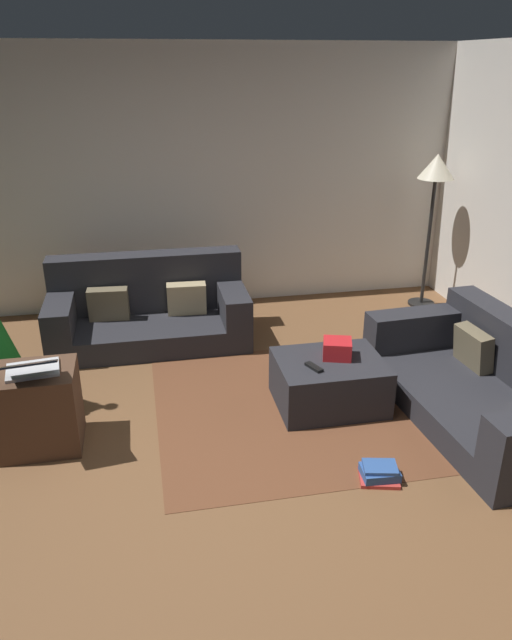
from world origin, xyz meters
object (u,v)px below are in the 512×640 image
corner_lamp (436,178)px  ottoman (329,382)px  side_table (39,408)px  gift_box (337,349)px  laptop (32,368)px  couch_left (149,310)px  tv_remote (314,367)px  book_stack (379,473)px  couch_right (492,384)px

corner_lamp → ottoman: bearing=-132.1°
side_table → gift_box: bearing=4.7°
gift_box → laptop: laptop is taller
ottoman → couch_left: bearing=131.2°
tv_remote → ottoman: bearing=10.3°
ottoman → side_table: (-2.07, -0.13, 0.10)m
couch_left → ottoman: couch_left is taller
ottoman → side_table: bearing=-176.4°
side_table → book_stack: 2.27m
laptop → couch_right: bearing=-3.0°
laptop → book_stack: 2.30m
book_stack → corner_lamp: 3.39m
couch_left → laptop: 1.87m
couch_right → book_stack: size_ratio=6.78×
tv_remote → couch_right: bearing=-34.1°
couch_right → book_stack: couch_right is taller
gift_box → laptop: 2.14m
ottoman → corner_lamp: bearing=47.9°
tv_remote → corner_lamp: bearing=24.2°
tv_remote → laptop: 1.92m
ottoman → tv_remote: tv_remote is taller
side_table → corner_lamp: bearing=27.5°
ottoman → corner_lamp: corner_lamp is taller
couch_right → gift_box: couch_right is taller
gift_box → book_stack: size_ratio=0.73×
gift_box → tv_remote: bearing=-146.4°
ottoman → tv_remote: 0.27m
couch_left → side_table: (-0.78, -1.61, -0.01)m
ottoman → gift_box: gift_box is taller
tv_remote → corner_lamp: size_ratio=0.10×
ottoman → laptop: bearing=-174.6°
side_table → laptop: size_ratio=1.23×
couch_left → gift_box: size_ratio=8.56×
couch_left → side_table: size_ratio=3.17×
couch_right → laptop: (-3.18, 0.16, 0.38)m
couch_left → corner_lamp: corner_lamp is taller
couch_right → book_stack: bearing=114.2°
tv_remote → side_table: size_ratio=0.28×
side_table → laptop: (0.01, -0.07, 0.34)m
couch_left → tv_remote: bearing=125.8°
gift_box → ottoman: bearing=-145.0°
gift_box → book_stack: gift_box is taller
couch_left → corner_lamp: (2.90, 0.30, 1.06)m
couch_right → corner_lamp: corner_lamp is taller
tv_remote → corner_lamp: (1.77, 1.88, 0.96)m
couch_right → corner_lamp: (0.48, 2.14, 1.10)m
corner_lamp → gift_box: bearing=-131.7°
couch_right → gift_box: (-1.06, 0.41, 0.19)m
side_table → couch_left: bearing=64.2°
gift_box → side_table: side_table is taller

